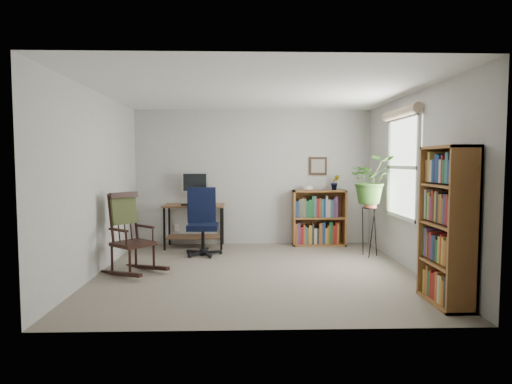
{
  "coord_description": "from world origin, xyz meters",
  "views": [
    {
      "loc": [
        -0.18,
        -5.66,
        1.47
      ],
      "look_at": [
        0.0,
        0.4,
        1.05
      ],
      "focal_mm": 30.0,
      "sensor_mm": 36.0,
      "label": 1
    }
  ],
  "objects_px": {
    "rocking_chair": "(133,232)",
    "tall_bookshelf": "(447,226)",
    "office_chair": "(203,221)",
    "desk": "(194,226)",
    "low_bookshelf": "(319,218)"
  },
  "relations": [
    {
      "from": "office_chair",
      "to": "rocking_chair",
      "type": "relative_size",
      "value": 0.99
    },
    {
      "from": "rocking_chair",
      "to": "tall_bookshelf",
      "type": "relative_size",
      "value": 0.66
    },
    {
      "from": "office_chair",
      "to": "rocking_chair",
      "type": "height_order",
      "value": "rocking_chair"
    },
    {
      "from": "office_chair",
      "to": "tall_bookshelf",
      "type": "bearing_deg",
      "value": -51.76
    },
    {
      "from": "desk",
      "to": "rocking_chair",
      "type": "relative_size",
      "value": 0.95
    },
    {
      "from": "desk",
      "to": "low_bookshelf",
      "type": "distance_m",
      "value": 2.19
    },
    {
      "from": "office_chair",
      "to": "rocking_chair",
      "type": "xyz_separation_m",
      "value": [
        -0.82,
        -1.07,
        0.0
      ]
    },
    {
      "from": "office_chair",
      "to": "tall_bookshelf",
      "type": "xyz_separation_m",
      "value": [
        2.74,
        -2.41,
        0.28
      ]
    },
    {
      "from": "low_bookshelf",
      "to": "tall_bookshelf",
      "type": "distance_m",
      "value": 3.28
    },
    {
      "from": "tall_bookshelf",
      "to": "office_chair",
      "type": "bearing_deg",
      "value": 138.68
    },
    {
      "from": "desk",
      "to": "tall_bookshelf",
      "type": "xyz_separation_m",
      "value": [
        2.95,
        -3.05,
        0.45
      ]
    },
    {
      "from": "desk",
      "to": "rocking_chair",
      "type": "bearing_deg",
      "value": -109.72
    },
    {
      "from": "office_chair",
      "to": "tall_bookshelf",
      "type": "distance_m",
      "value": 3.66
    },
    {
      "from": "desk",
      "to": "low_bookshelf",
      "type": "xyz_separation_m",
      "value": [
        2.19,
        0.12,
        0.12
      ]
    },
    {
      "from": "rocking_chair",
      "to": "tall_bookshelf",
      "type": "xyz_separation_m",
      "value": [
        3.56,
        -1.34,
        0.28
      ]
    }
  ]
}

